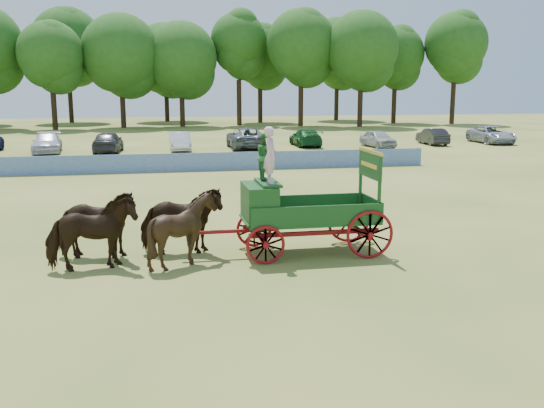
{
  "coord_description": "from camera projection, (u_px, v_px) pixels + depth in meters",
  "views": [
    {
      "loc": [
        -4.3,
        -16.81,
        4.83
      ],
      "look_at": [
        -0.79,
        0.89,
        1.3
      ],
      "focal_mm": 40.0,
      "sensor_mm": 36.0,
      "label": 1
    }
  ],
  "objects": [
    {
      "name": "horse_lead_left",
      "position": [
        92.0,
        234.0,
        15.97
      ],
      "size": [
        2.48,
        1.45,
        1.97
      ],
      "primitive_type": "imported",
      "rotation": [
        0.0,
        0.0,
        1.74
      ],
      "color": "black",
      "rests_on": "ground"
    },
    {
      "name": "ground",
      "position": [
        304.0,
        252.0,
        17.93
      ],
      "size": [
        160.0,
        160.0,
        0.0
      ],
      "primitive_type": "plane",
      "color": "#A7994B",
      "rests_on": "ground"
    },
    {
      "name": "horse_wheel_right",
      "position": [
        181.0,
        221.0,
        17.49
      ],
      "size": [
        2.34,
        1.08,
        1.97
      ],
      "primitive_type": "imported",
      "rotation": [
        0.0,
        0.0,
        1.57
      ],
      "color": "black",
      "rests_on": "ground"
    },
    {
      "name": "horse_wheel_left",
      "position": [
        183.0,
        230.0,
        16.43
      ],
      "size": [
        2.04,
        1.88,
        1.98
      ],
      "primitive_type": "imported",
      "rotation": [
        0.0,
        0.0,
        1.4
      ],
      "color": "black",
      "rests_on": "ground"
    },
    {
      "name": "sponsor_banner",
      "position": [
        211.0,
        162.0,
        34.97
      ],
      "size": [
        26.0,
        0.08,
        1.05
      ],
      "primitive_type": "cube",
      "color": "#1C3D9A",
      "rests_on": "ground"
    },
    {
      "name": "treeline",
      "position": [
        127.0,
        47.0,
        73.33
      ],
      "size": [
        86.0,
        24.43,
        15.29
      ],
      "color": "#382314",
      "rests_on": "ground"
    },
    {
      "name": "parked_cars",
      "position": [
        182.0,
        140.0,
        46.54
      ],
      "size": [
        52.45,
        6.95,
        1.65
      ],
      "color": "silver",
      "rests_on": "ground"
    },
    {
      "name": "farm_dray",
      "position": [
        286.0,
        201.0,
        17.42
      ],
      "size": [
        5.99,
        2.0,
        3.73
      ],
      "color": "maroon",
      "rests_on": "ground"
    },
    {
      "name": "horse_lead_right",
      "position": [
        95.0,
        225.0,
        17.03
      ],
      "size": [
        2.48,
        1.43,
        1.97
      ],
      "primitive_type": "imported",
      "rotation": [
        0.0,
        0.0,
        1.41
      ],
      "color": "black",
      "rests_on": "ground"
    }
  ]
}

